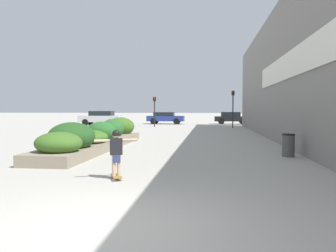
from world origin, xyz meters
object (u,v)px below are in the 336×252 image
car_center_left (100,118)px  car_rightmost (289,118)px  car_leftmost (165,118)px  traffic_light_right (233,103)px  trash_bin (288,145)px  car_center_right (231,118)px  traffic_light_left (154,106)px  skateboard (116,176)px  skateboarder (116,148)px

car_center_left → car_rightmost: car_center_left is taller
car_rightmost → car_leftmost: bearing=-93.8°
car_center_left → traffic_light_right: traffic_light_right is taller
trash_bin → car_center_right: (-0.33, 27.11, 0.34)m
trash_bin → traffic_light_left: bearing=113.1°
traffic_light_left → skateboard: bearing=-82.8°
traffic_light_right → skateboard: bearing=-101.0°
skateboard → traffic_light_left: bearing=73.7°
skateboarder → traffic_light_right: 24.47m
skateboard → car_leftmost: 31.44m
car_center_right → traffic_light_left: traffic_light_left is taller
skateboard → traffic_light_left: traffic_light_left is taller
car_center_left → traffic_light_left: (6.84, -3.40, 1.28)m
skateboarder → car_rightmost: car_rightmost is taller
skateboarder → car_rightmost: 32.40m
car_rightmost → traffic_light_left: bearing=-68.5°
skateboard → traffic_light_left: size_ratio=0.23×
trash_bin → car_leftmost: size_ratio=0.20×
skateboarder → car_leftmost: bearing=71.8°
traffic_light_left → car_rightmost: bearing=21.5°
car_leftmost → car_center_left: car_center_left is taller
skateboarder → car_center_right: car_center_right is taller
traffic_light_left → traffic_light_right: 7.81m
car_center_right → traffic_light_left: 10.95m
skateboard → car_rightmost: car_rightmost is taller
traffic_light_right → trash_bin: bearing=-87.9°
skateboard → skateboarder: size_ratio=0.59×
car_leftmost → traffic_light_left: bearing=-1.9°
skateboard → skateboarder: (0.00, -0.00, 0.74)m
car_leftmost → car_center_right: 7.96m
skateboard → skateboarder: skateboarder is taller
skateboarder → traffic_light_left: bearing=73.7°
skateboarder → car_center_left: 29.76m
car_center_left → skateboarder: bearing=-160.4°
skateboarder → car_leftmost: size_ratio=0.27×
traffic_light_left → traffic_light_right: (7.78, -0.68, 0.32)m
skateboard → car_center_right: 32.21m
skateboard → car_rightmost: 32.41m
skateboard → car_center_left: bearing=86.0°
car_rightmost → trash_bin: bearing=-13.1°
car_center_left → car_center_right: (15.01, 3.77, -0.06)m
skateboarder → traffic_light_left: traffic_light_left is taller
traffic_light_left → car_leftmost: bearing=88.1°
skateboarder → traffic_light_right: bearing=55.5°
car_center_left → car_rightmost: size_ratio=1.15×
trash_bin → car_center_right: bearing=90.7°
skateboarder → traffic_light_right: (4.65, 23.97, 1.62)m
car_center_right → car_rightmost: (6.31, -1.45, 0.05)m
trash_bin → traffic_light_left: traffic_light_left is taller
skateboard → car_leftmost: bearing=71.8°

